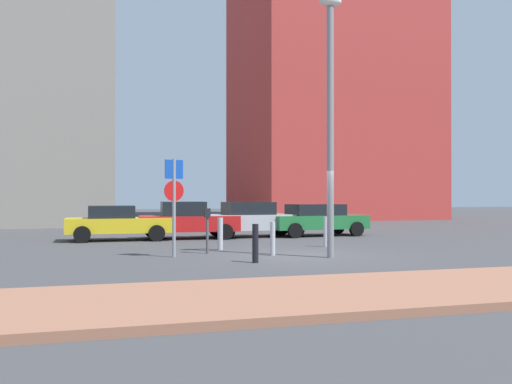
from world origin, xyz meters
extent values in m
plane|color=#424244|center=(0.00, 0.00, 0.00)|extent=(120.00, 120.00, 0.00)
cube|color=#9E664C|center=(0.00, -6.59, 0.07)|extent=(40.00, 3.63, 0.14)
cube|color=gold|center=(-4.74, 7.51, 0.61)|extent=(4.13, 1.79, 0.58)
cube|color=black|center=(-5.04, 7.52, 1.14)|extent=(1.79, 1.62, 0.49)
cylinder|color=black|center=(-3.33, 8.36, 0.32)|extent=(0.64, 0.23, 0.64)
cylinder|color=black|center=(-3.36, 6.63, 0.32)|extent=(0.64, 0.23, 0.64)
cylinder|color=black|center=(-6.12, 8.40, 0.32)|extent=(0.64, 0.23, 0.64)
cylinder|color=black|center=(-6.15, 6.67, 0.32)|extent=(0.64, 0.23, 0.64)
cube|color=red|center=(-1.91, 7.64, 0.64)|extent=(4.18, 2.07, 0.63)
cube|color=black|center=(-2.15, 7.66, 1.25)|extent=(1.90, 1.76, 0.59)
cylinder|color=black|center=(-0.47, 8.43, 0.32)|extent=(0.65, 0.27, 0.64)
cylinder|color=black|center=(-0.60, 6.66, 0.32)|extent=(0.65, 0.27, 0.64)
cylinder|color=black|center=(-3.23, 8.63, 0.32)|extent=(0.65, 0.27, 0.64)
cylinder|color=black|center=(-3.36, 6.86, 0.32)|extent=(0.65, 0.27, 0.64)
cube|color=#B7BABF|center=(1.05, 7.81, 0.65)|extent=(4.59, 1.89, 0.66)
cube|color=black|center=(0.70, 7.80, 1.25)|extent=(2.08, 1.67, 0.53)
cylinder|color=black|center=(2.57, 8.73, 0.32)|extent=(0.65, 0.24, 0.64)
cylinder|color=black|center=(2.62, 6.98, 0.32)|extent=(0.65, 0.24, 0.64)
cylinder|color=black|center=(-0.51, 8.64, 0.32)|extent=(0.65, 0.24, 0.64)
cylinder|color=black|center=(-0.46, 6.89, 0.32)|extent=(0.65, 0.24, 0.64)
cube|color=#237238|center=(3.84, 7.61, 0.62)|extent=(4.49, 2.01, 0.60)
cube|color=black|center=(3.74, 7.60, 1.16)|extent=(2.43, 1.72, 0.49)
cylinder|color=black|center=(5.27, 8.56, 0.32)|extent=(0.65, 0.27, 0.64)
cylinder|color=black|center=(5.39, 6.88, 0.32)|extent=(0.65, 0.27, 0.64)
cylinder|color=black|center=(2.29, 8.34, 0.32)|extent=(0.65, 0.27, 0.64)
cylinder|color=black|center=(2.42, 6.66, 0.32)|extent=(0.65, 0.27, 0.64)
cylinder|color=gray|center=(-3.56, 0.72, 1.43)|extent=(0.10, 0.10, 2.85)
cube|color=#1447B7|center=(-3.56, 0.72, 2.55)|extent=(0.54, 0.17, 0.55)
cylinder|color=red|center=(-3.56, 0.72, 1.92)|extent=(0.59, 0.18, 0.60)
cylinder|color=#4C4C51|center=(-2.41, 1.48, 0.56)|extent=(0.08, 0.08, 1.11)
cube|color=black|center=(-2.41, 1.48, 1.25)|extent=(0.18, 0.14, 0.28)
cylinder|color=gray|center=(0.74, -0.69, 3.63)|extent=(0.20, 0.20, 7.25)
ellipsoid|color=silver|center=(0.74, -0.69, 7.40)|extent=(0.70, 0.36, 0.30)
cylinder|color=#B7B7BC|center=(2.00, 2.53, 0.53)|extent=(0.14, 0.14, 1.05)
cylinder|color=#B7B7BC|center=(-0.65, 0.37, 0.50)|extent=(0.15, 0.15, 1.01)
cylinder|color=black|center=(-1.68, -1.25, 0.52)|extent=(0.17, 0.17, 1.03)
cylinder|color=#B7B7BC|center=(-1.77, 2.50, 0.53)|extent=(0.18, 0.18, 1.06)
cube|color=#BF3833|center=(12.90, 26.74, 13.85)|extent=(14.05, 12.88, 27.70)
cube|color=gray|center=(-11.53, 24.98, 9.75)|extent=(14.14, 15.94, 19.49)
camera|label=1|loc=(-5.98, -15.67, 1.78)|focal=39.71mm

